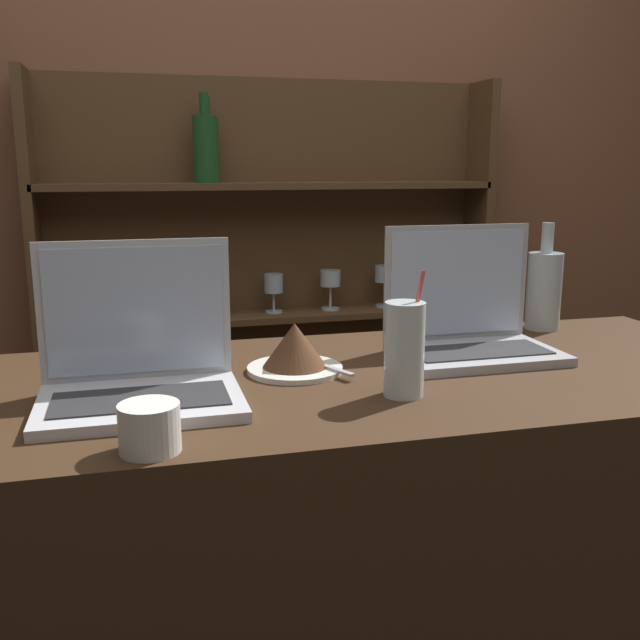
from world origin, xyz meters
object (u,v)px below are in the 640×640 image
cake_plate (295,350)px  coffee_cup (150,428)px  water_glass (404,349)px  laptop_far (468,324)px  laptop_near (139,366)px  wine_bottle_clear (544,289)px

cake_plate → coffee_cup: cake_plate is taller
water_glass → laptop_far: bearing=44.2°
cake_plate → coffee_cup: 0.42m
water_glass → laptop_near: bearing=168.5°
laptop_near → cake_plate: size_ratio=1.75×
wine_bottle_clear → laptop_far: bearing=-148.8°
water_glass → coffee_cup: water_glass is taller
cake_plate → wine_bottle_clear: wine_bottle_clear is taller
laptop_near → water_glass: bearing=-11.5°
cake_plate → wine_bottle_clear: 0.67m
laptop_far → wine_bottle_clear: 0.32m
laptop_near → water_glass: 0.43m
cake_plate → laptop_near: bearing=-161.1°
laptop_near → wine_bottle_clear: size_ratio=1.28×
cake_plate → water_glass: water_glass is taller
cake_plate → water_glass: bearing=-51.7°
laptop_far → water_glass: 0.31m
cake_plate → wine_bottle_clear: bearing=17.4°
laptop_far → coffee_cup: size_ratio=3.86×
laptop_far → cake_plate: 0.37m
coffee_cup → laptop_far: bearing=29.0°
laptop_near → cake_plate: bearing=18.9°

